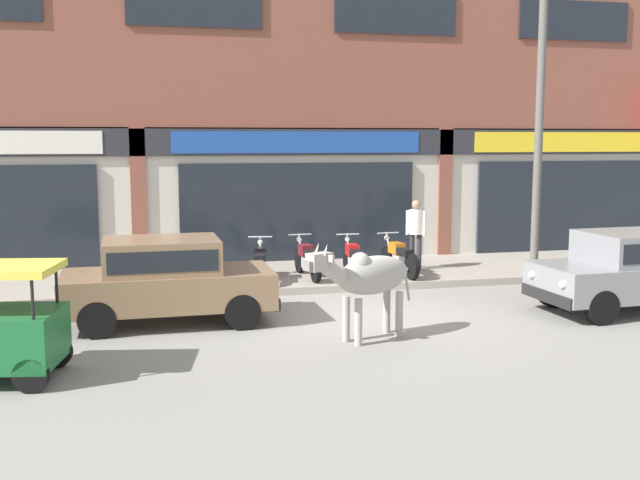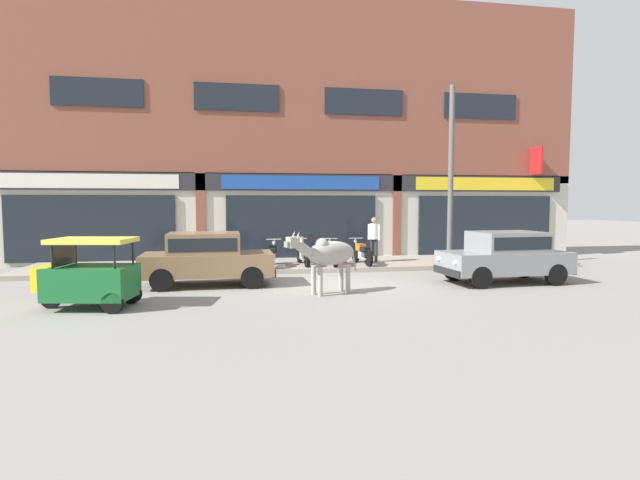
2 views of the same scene
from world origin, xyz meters
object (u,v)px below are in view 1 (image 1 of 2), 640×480
Objects in this scene: car_0 at (166,277)px; motorcycle_2 at (354,259)px; motorcycle_3 at (399,257)px; cow at (369,277)px; motorcycle_1 at (307,260)px; motorcycle_0 at (260,263)px; pedestrian at (416,227)px; car_1 at (634,267)px; utility_pole at (539,136)px.

motorcycle_2 is at bearing 33.19° from car_0.
cow is at bearing -114.93° from motorcycle_3.
car_0 is 2.00× the size of motorcycle_1.
car_0 is 3.37m from motorcycle_0.
motorcycle_0 is 3.77m from pedestrian.
motorcycle_3 is at bearing 130.71° from car_1.
utility_pole is (4.97, -0.78, 2.64)m from motorcycle_1.
motorcycle_1 is 2.04m from motorcycle_3.
motorcycle_3 is (1.05, 0.02, 0.00)m from motorcycle_2.
cow is 0.33× the size of utility_pole.
pedestrian reaches higher than car_0.
pedestrian is at bearing 29.61° from car_0.
motorcycle_1 is at bearing 42.82° from car_0.
motorcycle_2 is at bearing -11.39° from motorcycle_1.
car_1 is at bearing -41.00° from motorcycle_2.
pedestrian reaches higher than motorcycle_1.
utility_pole is at bearing 94.63° from car_1.
utility_pole is at bearing -11.66° from motorcycle_3.
pedestrian reaches higher than motorcycle_3.
car_0 is 0.60× the size of utility_pole.
motorcycle_3 is at bearing -4.92° from motorcycle_1.
motorcycle_3 is 0.30× the size of utility_pole.
motorcycle_2 is 4.82m from utility_pole.
car_1 is 7.29m from motorcycle_0.
motorcycle_0 is (-1.00, 4.48, -0.47)m from cow.
car_1 is at bearing -36.64° from motorcycle_1.
motorcycle_1 is 2.72m from pedestrian.
car_0 reaches higher than motorcycle_3.
motorcycle_3 is (2.03, -0.17, 0.00)m from motorcycle_1.
pedestrian is at bearing 43.36° from motorcycle_3.
motorcycle_2 is (4.07, 2.66, -0.27)m from car_0.
car_1 is 6.51m from motorcycle_1.
car_1 reaches higher than motorcycle_2.
motorcycle_0 is 1.13× the size of pedestrian.
utility_pole is (3.99, -0.58, 2.64)m from motorcycle_2.
motorcycle_0 is 6.61m from utility_pole.
cow is at bearing -90.70° from motorcycle_1.
motorcycle_0 is 0.30× the size of utility_pole.
motorcycle_3 is at bearing -136.64° from pedestrian.
car_0 is 2.27× the size of pedestrian.
motorcycle_2 is 0.30× the size of utility_pole.
utility_pole is at bearing -26.50° from pedestrian.
utility_pole is (6.02, -0.60, 2.64)m from motorcycle_0.
utility_pole reaches higher than cow.
pedestrian is at bearing 8.39° from motorcycle_1.
car_1 reaches higher than motorcycle_1.
cow reaches higher than motorcycle_3.
pedestrian reaches higher than motorcycle_2.
car_1 is 5.01m from pedestrian.
car_0 reaches higher than motorcycle_1.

